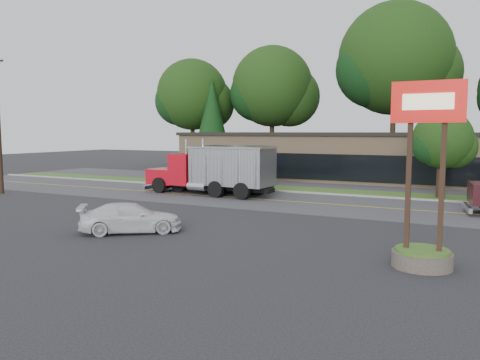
% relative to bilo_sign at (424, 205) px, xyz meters
% --- Properties ---
extents(ground, '(140.00, 140.00, 0.00)m').
position_rel_bilo_sign_xyz_m(ground, '(-10.50, 2.50, -2.02)').
color(ground, '#36363C').
rests_on(ground, ground).
extents(road, '(60.00, 8.00, 0.02)m').
position_rel_bilo_sign_xyz_m(road, '(-10.50, 11.50, -2.02)').
color(road, '#59595E').
rests_on(road, ground).
extents(center_line, '(60.00, 0.12, 0.01)m').
position_rel_bilo_sign_xyz_m(center_line, '(-10.50, 11.50, -2.02)').
color(center_line, gold).
rests_on(center_line, ground).
extents(curb, '(60.00, 0.30, 0.12)m').
position_rel_bilo_sign_xyz_m(curb, '(-10.50, 15.70, -2.02)').
color(curb, '#9E9E99').
rests_on(curb, ground).
extents(grass_verge, '(60.00, 3.40, 0.03)m').
position_rel_bilo_sign_xyz_m(grass_verge, '(-10.50, 17.50, -2.02)').
color(grass_verge, '#396422').
rests_on(grass_verge, ground).
extents(far_parking, '(60.00, 7.00, 0.02)m').
position_rel_bilo_sign_xyz_m(far_parking, '(-10.50, 22.50, -2.02)').
color(far_parking, '#59595E').
rests_on(far_parking, ground).
extents(strip_mall, '(32.00, 12.00, 4.00)m').
position_rel_bilo_sign_xyz_m(strip_mall, '(-8.50, 28.50, -0.02)').
color(strip_mall, tan).
rests_on(strip_mall, ground).
extents(bilo_sign, '(2.20, 1.90, 5.95)m').
position_rel_bilo_sign_xyz_m(bilo_sign, '(0.00, 0.00, 0.00)').
color(bilo_sign, '#6B6054').
rests_on(bilo_sign, ground).
extents(tree_far_a, '(9.39, 8.84, 13.40)m').
position_rel_bilo_sign_xyz_m(tree_far_a, '(-30.36, 34.61, 6.53)').
color(tree_far_a, '#382619').
rests_on(tree_far_a, ground).
extents(tree_far_b, '(10.18, 9.58, 14.53)m').
position_rel_bilo_sign_xyz_m(tree_far_b, '(-20.34, 36.62, 7.25)').
color(tree_far_b, '#382619').
rests_on(tree_far_b, ground).
extents(tree_far_c, '(12.58, 11.84, 17.94)m').
position_rel_bilo_sign_xyz_m(tree_far_c, '(-6.31, 36.65, 9.43)').
color(tree_far_c, '#382619').
rests_on(tree_far_c, ground).
extents(evergreen_left, '(4.71, 4.71, 10.71)m').
position_rel_bilo_sign_xyz_m(evergreen_left, '(-26.50, 32.50, 3.86)').
color(evergreen_left, '#382619').
rests_on(evergreen_left, ground).
extents(tree_verge, '(4.06, 3.82, 5.79)m').
position_rel_bilo_sign_xyz_m(tree_verge, '(-0.44, 17.55, 1.66)').
color(tree_verge, '#382619').
rests_on(tree_verge, ground).
extents(dump_truck_red, '(9.66, 3.07, 3.36)m').
position_rel_bilo_sign_xyz_m(dump_truck_red, '(-14.51, 12.13, -0.21)').
color(dump_truck_red, black).
rests_on(dump_truck_red, ground).
extents(dump_truck_blue, '(7.96, 3.85, 3.36)m').
position_rel_bilo_sign_xyz_m(dump_truck_blue, '(-14.71, 14.04, -0.22)').
color(dump_truck_blue, black).
rests_on(dump_truck_blue, ground).
extents(rally_car, '(4.54, 4.05, 1.26)m').
position_rel_bilo_sign_xyz_m(rally_car, '(-11.90, -0.02, -1.39)').
color(rally_car, silver).
rests_on(rally_car, ground).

